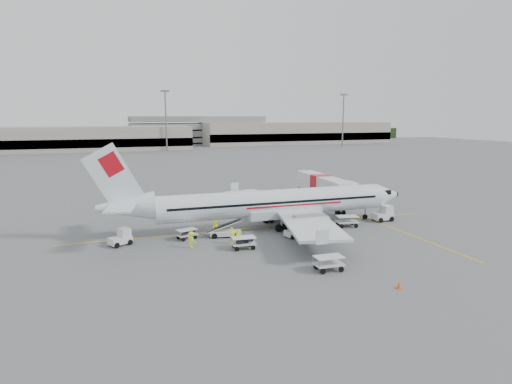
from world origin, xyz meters
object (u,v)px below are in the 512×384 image
belt_loader (226,226)px  tug_aft (120,237)px  aircraft (275,185)px  jet_bridge (321,191)px  tug_fore (383,213)px  tug_mid (294,230)px

belt_loader → tug_aft: (-10.68, 0.46, -0.36)m
aircraft → belt_loader: 7.73m
jet_bridge → tug_fore: bearing=-71.7°
tug_fore → tug_mid: (-13.18, -3.01, -0.19)m
tug_mid → tug_aft: (-17.47, 3.01, 0.07)m
tug_mid → tug_aft: bearing=154.6°
tug_mid → tug_fore: bearing=-2.8°
aircraft → tug_mid: (0.36, -4.64, -4.15)m
tug_fore → tug_aft: 30.65m
belt_loader → tug_mid: bearing=-6.7°
jet_bridge → belt_loader: jet_bridge is taller
aircraft → tug_fore: size_ratio=14.53×
aircraft → jet_bridge: (10.65, 9.01, -2.70)m
aircraft → tug_aft: aircraft is taller
aircraft → tug_mid: bearing=-84.8°
tug_mid → aircraft: bearing=78.7°
jet_bridge → tug_fore: (2.88, -10.64, -1.26)m
tug_fore → belt_loader: bearing=177.8°
jet_bridge → tug_aft: (-27.77, -10.64, -1.39)m
belt_loader → tug_fore: (19.97, 0.46, -0.24)m
tug_fore → tug_aft: bearing=176.4°
tug_mid → belt_loader: bearing=143.8°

